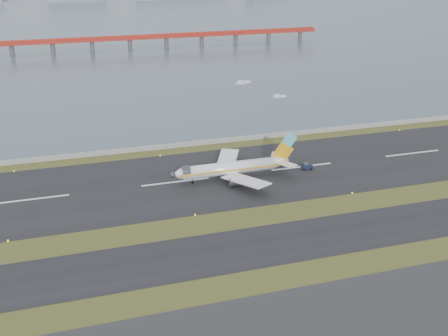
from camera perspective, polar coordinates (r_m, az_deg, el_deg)
The scene contains 10 objects.
ground at distance 137.21m, azimuth -2.15°, elevation -6.20°, with size 1000.00×1000.00×0.00m, color #344518.
taxiway_strip at distance 127.11m, azimuth -0.70°, elevation -8.61°, with size 1000.00×18.00×0.10m, color black.
runway_strip at distance 163.52m, azimuth -4.95°, elevation -1.44°, with size 1000.00×45.00×0.10m, color black.
seawall at distance 190.78m, azimuth -6.95°, elevation 2.10°, with size 1000.00×2.50×1.00m, color gray.
bay_water at distance 581.41m, azimuth -14.70°, elevation 14.83°, with size 1400.00×800.00×1.30m, color #455362.
red_pier at distance 374.93m, azimuth -9.57°, elevation 12.81°, with size 260.00×5.00×10.20m.
airliner at distance 164.10m, azimuth 1.01°, elevation 0.02°, with size 38.52×32.89×12.80m.
pushback_tug at distance 173.60m, azimuth 8.39°, elevation 0.17°, with size 3.41×2.19×2.09m.
workboat_near at distance 255.92m, azimuth 5.61°, elevation 7.28°, with size 6.13×2.07×1.48m.
workboat_far at distance 280.17m, azimuth 1.92°, elevation 8.68°, with size 8.31×5.32×1.93m.
Camera 1 is at (-31.26, -116.96, 64.57)m, focal length 45.00 mm.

